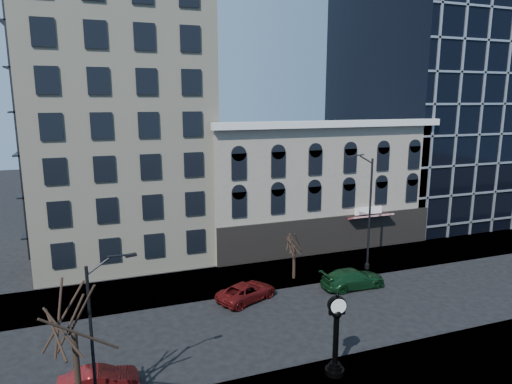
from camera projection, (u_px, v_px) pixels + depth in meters
name	position (u px, v px, depth m)	size (l,w,h in m)	color
ground	(248.00, 329.00, 29.08)	(160.00, 160.00, 0.00)	black
sidewalk_far	(215.00, 282.00, 36.42)	(160.00, 6.00, 0.12)	gray
cream_tower	(113.00, 42.00, 40.52)	(15.90, 15.40, 42.50)	beige
victorian_row	(308.00, 183.00, 46.55)	(22.60, 11.19, 12.50)	gray
glass_office	(436.00, 102.00, 56.32)	(20.00, 20.15, 28.00)	black
street_clock	(336.00, 338.00, 23.72)	(1.03, 1.03, 4.53)	black
street_lamp_near	(103.00, 297.00, 19.54)	(2.01, 0.65, 7.86)	black
street_lamp_far	(363.00, 182.00, 37.42)	(2.57, 0.84, 10.06)	black
bare_tree_near	(72.00, 309.00, 18.40)	(4.57, 4.57, 7.84)	#322319
bare_tree_far	(294.00, 239.00, 36.32)	(2.57, 2.57, 4.41)	#322319
car_near_b	(99.00, 381.00, 22.61)	(1.35, 3.88, 1.28)	maroon
car_far_a	(247.00, 292.00, 33.10)	(2.16, 4.67, 1.30)	maroon
car_far_b	(353.00, 278.00, 35.29)	(2.08, 5.11, 1.48)	#143F1E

